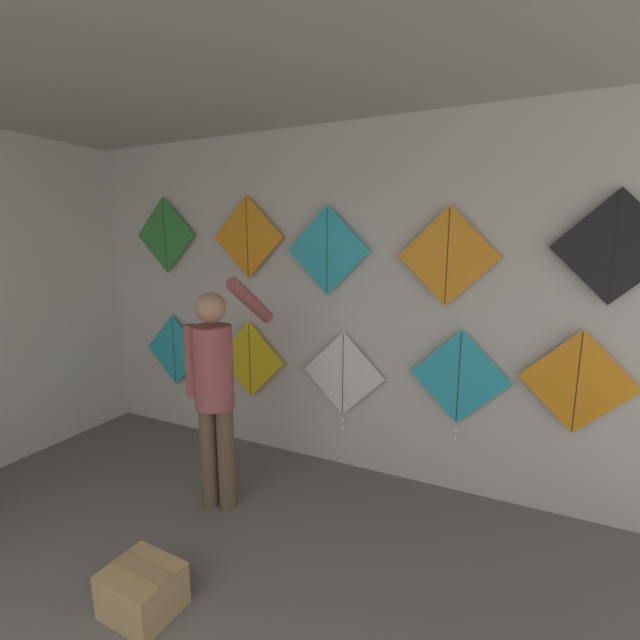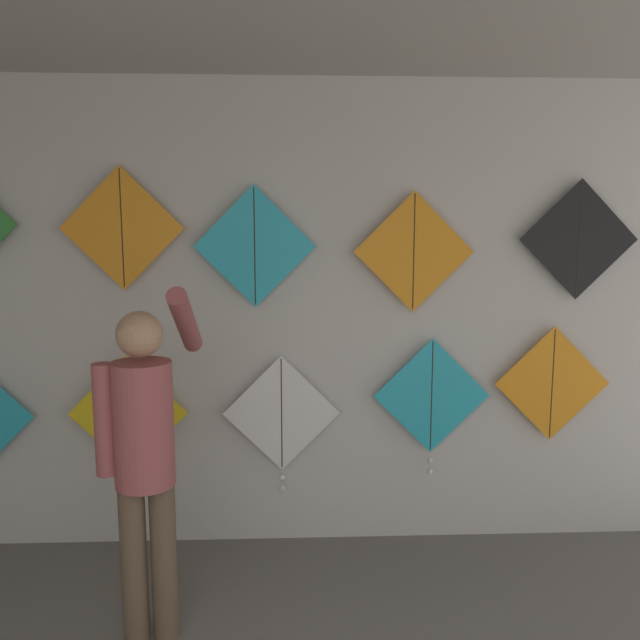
% 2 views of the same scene
% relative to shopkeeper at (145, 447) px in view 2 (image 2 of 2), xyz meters
% --- Properties ---
extents(back_panel, '(5.94, 0.06, 2.80)m').
position_rel_shopkeeper_xyz_m(back_panel, '(0.54, 0.96, 0.45)').
color(back_panel, beige).
rests_on(back_panel, ground).
extents(shopkeeper, '(0.42, 0.61, 1.68)m').
position_rel_shopkeeper_xyz_m(shopkeeper, '(0.00, 0.00, 0.00)').
color(shopkeeper, brown).
rests_on(shopkeeper, ground).
extents(kite_1, '(0.71, 0.01, 0.71)m').
position_rel_shopkeeper_xyz_m(kite_1, '(-0.31, 0.87, -0.10)').
color(kite_1, yellow).
extents(kite_2, '(0.71, 0.04, 0.85)m').
position_rel_shopkeeper_xyz_m(kite_2, '(0.61, 0.87, -0.13)').
color(kite_2, white).
extents(kite_3, '(0.71, 0.04, 0.85)m').
position_rel_shopkeeper_xyz_m(kite_3, '(1.52, 0.87, -0.03)').
color(kite_3, '#28B2C6').
extents(kite_4, '(0.71, 0.01, 0.71)m').
position_rel_shopkeeper_xyz_m(kite_4, '(2.26, 0.87, 0.06)').
color(kite_4, orange).
extents(kite_6, '(0.71, 0.01, 0.71)m').
position_rel_shopkeeper_xyz_m(kite_6, '(-0.29, 0.87, 0.99)').
color(kite_6, orange).
extents(kite_7, '(0.71, 0.01, 0.71)m').
position_rel_shopkeeper_xyz_m(kite_7, '(0.46, 0.87, 0.89)').
color(kite_7, '#28B2C6').
extents(kite_8, '(0.71, 0.01, 0.71)m').
position_rel_shopkeeper_xyz_m(kite_8, '(1.39, 0.87, 0.86)').
color(kite_8, orange).
extents(kite_9, '(0.71, 0.01, 0.71)m').
position_rel_shopkeeper_xyz_m(kite_9, '(2.37, 0.87, 0.93)').
color(kite_9, black).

